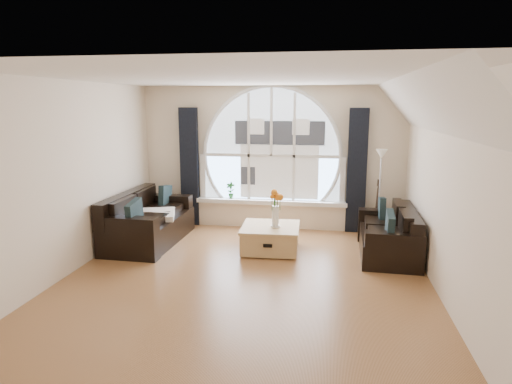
{
  "coord_description": "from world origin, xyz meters",
  "views": [
    {
      "loc": [
        1.07,
        -5.66,
        2.38
      ],
      "look_at": [
        0.0,
        0.9,
        1.05
      ],
      "focal_mm": 31.2,
      "sensor_mm": 36.0,
      "label": 1
    }
  ],
  "objects_px": {
    "vase_flowers": "(276,204)",
    "guitar": "(377,207)",
    "sofa_right": "(388,231)",
    "potted_plant": "(231,190)",
    "floor_lamp": "(379,195)",
    "coffee_chest": "(270,237)",
    "sofa_left": "(149,220)"
  },
  "relations": [
    {
      "from": "sofa_left",
      "to": "floor_lamp",
      "type": "distance_m",
      "value": 4.04
    },
    {
      "from": "sofa_left",
      "to": "vase_flowers",
      "type": "xyz_separation_m",
      "value": [
        2.21,
        -0.15,
        0.4
      ]
    },
    {
      "from": "guitar",
      "to": "potted_plant",
      "type": "height_order",
      "value": "guitar"
    },
    {
      "from": "vase_flowers",
      "to": "guitar",
      "type": "bearing_deg",
      "value": 34.88
    },
    {
      "from": "coffee_chest",
      "to": "floor_lamp",
      "type": "distance_m",
      "value": 2.12
    },
    {
      "from": "sofa_right",
      "to": "guitar",
      "type": "height_order",
      "value": "guitar"
    },
    {
      "from": "vase_flowers",
      "to": "guitar",
      "type": "xyz_separation_m",
      "value": [
        1.71,
        1.19,
        -0.27
      ]
    },
    {
      "from": "sofa_right",
      "to": "guitar",
      "type": "relative_size",
      "value": 1.56
    },
    {
      "from": "vase_flowers",
      "to": "guitar",
      "type": "distance_m",
      "value": 2.1
    },
    {
      "from": "coffee_chest",
      "to": "guitar",
      "type": "relative_size",
      "value": 0.87
    },
    {
      "from": "coffee_chest",
      "to": "potted_plant",
      "type": "bearing_deg",
      "value": 122.86
    },
    {
      "from": "guitar",
      "to": "potted_plant",
      "type": "bearing_deg",
      "value": -164.66
    },
    {
      "from": "sofa_left",
      "to": "guitar",
      "type": "xyz_separation_m",
      "value": [
        3.92,
        1.05,
        0.13
      ]
    },
    {
      "from": "sofa_left",
      "to": "coffee_chest",
      "type": "relative_size",
      "value": 2.1
    },
    {
      "from": "sofa_right",
      "to": "floor_lamp",
      "type": "distance_m",
      "value": 0.96
    },
    {
      "from": "floor_lamp",
      "to": "potted_plant",
      "type": "xyz_separation_m",
      "value": [
        -2.77,
        0.42,
        -0.09
      ]
    },
    {
      "from": "sofa_right",
      "to": "vase_flowers",
      "type": "xyz_separation_m",
      "value": [
        -1.78,
        -0.13,
        0.4
      ]
    },
    {
      "from": "sofa_right",
      "to": "potted_plant",
      "type": "height_order",
      "value": "potted_plant"
    },
    {
      "from": "sofa_left",
      "to": "guitar",
      "type": "bearing_deg",
      "value": 16.46
    },
    {
      "from": "potted_plant",
      "to": "sofa_right",
      "type": "bearing_deg",
      "value": -24.38
    },
    {
      "from": "sofa_left",
      "to": "potted_plant",
      "type": "relative_size",
      "value": 5.99
    },
    {
      "from": "coffee_chest",
      "to": "guitar",
      "type": "xyz_separation_m",
      "value": [
        1.79,
        1.15,
        0.3
      ]
    },
    {
      "from": "sofa_left",
      "to": "floor_lamp",
      "type": "xyz_separation_m",
      "value": [
        3.93,
        0.86,
        0.4
      ]
    },
    {
      "from": "sofa_right",
      "to": "potted_plant",
      "type": "distance_m",
      "value": 3.13
    },
    {
      "from": "sofa_right",
      "to": "vase_flowers",
      "type": "relative_size",
      "value": 2.37
    },
    {
      "from": "sofa_left",
      "to": "vase_flowers",
      "type": "bearing_deg",
      "value": -2.23
    },
    {
      "from": "floor_lamp",
      "to": "potted_plant",
      "type": "bearing_deg",
      "value": 171.47
    },
    {
      "from": "sofa_left",
      "to": "floor_lamp",
      "type": "bearing_deg",
      "value": 13.82
    },
    {
      "from": "floor_lamp",
      "to": "guitar",
      "type": "distance_m",
      "value": 0.33
    },
    {
      "from": "sofa_left",
      "to": "vase_flowers",
      "type": "relative_size",
      "value": 2.78
    },
    {
      "from": "sofa_right",
      "to": "guitar",
      "type": "distance_m",
      "value": 1.07
    },
    {
      "from": "coffee_chest",
      "to": "potted_plant",
      "type": "relative_size",
      "value": 2.86
    }
  ]
}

